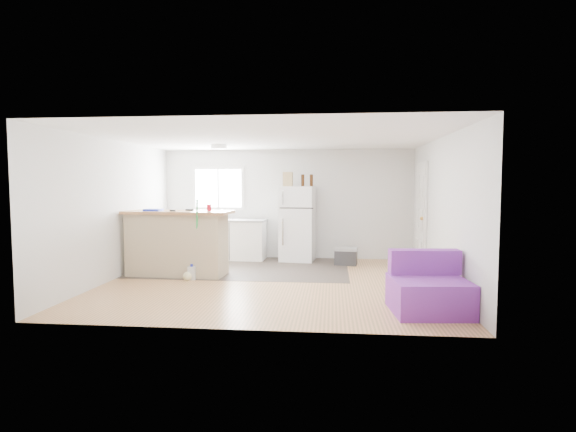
{
  "coord_description": "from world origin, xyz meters",
  "views": [
    {
      "loc": [
        0.99,
        -7.39,
        1.65
      ],
      "look_at": [
        0.2,
        0.7,
        1.06
      ],
      "focal_mm": 28.0,
      "sensor_mm": 36.0,
      "label": 1
    }
  ],
  "objects_px": {
    "mop": "(190,267)",
    "purple_seat": "(428,290)",
    "peninsula": "(177,243)",
    "red_cup": "(209,208)",
    "bottle_right": "(311,180)",
    "blue_tray": "(153,210)",
    "bottle_left": "(303,180)",
    "cleaner_jug": "(192,273)",
    "kitchen_cabinets": "(222,239)",
    "cardboard_box": "(288,179)",
    "refrigerator": "(298,224)",
    "cooler": "(346,256)"
  },
  "relations": [
    {
      "from": "mop",
      "to": "purple_seat",
      "type": "bearing_deg",
      "value": -45.54
    },
    {
      "from": "peninsula",
      "to": "red_cup",
      "type": "height_order",
      "value": "red_cup"
    },
    {
      "from": "red_cup",
      "to": "bottle_right",
      "type": "bearing_deg",
      "value": 44.6
    },
    {
      "from": "blue_tray",
      "to": "bottle_left",
      "type": "xyz_separation_m",
      "value": [
        2.56,
        1.75,
        0.54
      ]
    },
    {
      "from": "peninsula",
      "to": "cleaner_jug",
      "type": "relative_size",
      "value": 7.03
    },
    {
      "from": "cleaner_jug",
      "to": "bottle_right",
      "type": "height_order",
      "value": "bottle_right"
    },
    {
      "from": "kitchen_cabinets",
      "to": "bottle_right",
      "type": "xyz_separation_m",
      "value": [
        1.97,
        -0.08,
        1.28
      ]
    },
    {
      "from": "cardboard_box",
      "to": "bottle_right",
      "type": "relative_size",
      "value": 1.2
    },
    {
      "from": "refrigerator",
      "to": "purple_seat",
      "type": "distance_m",
      "value": 4.22
    },
    {
      "from": "refrigerator",
      "to": "cardboard_box",
      "type": "relative_size",
      "value": 5.32
    },
    {
      "from": "blue_tray",
      "to": "cardboard_box",
      "type": "height_order",
      "value": "cardboard_box"
    },
    {
      "from": "kitchen_cabinets",
      "to": "mop",
      "type": "bearing_deg",
      "value": -88.35
    },
    {
      "from": "cleaner_jug",
      "to": "blue_tray",
      "type": "bearing_deg",
      "value": 155.96
    },
    {
      "from": "blue_tray",
      "to": "bottle_right",
      "type": "height_order",
      "value": "bottle_right"
    },
    {
      "from": "peninsula",
      "to": "refrigerator",
      "type": "height_order",
      "value": "refrigerator"
    },
    {
      "from": "refrigerator",
      "to": "bottle_right",
      "type": "relative_size",
      "value": 6.39
    },
    {
      "from": "kitchen_cabinets",
      "to": "purple_seat",
      "type": "distance_m",
      "value": 5.23
    },
    {
      "from": "blue_tray",
      "to": "cooler",
      "type": "bearing_deg",
      "value": 21.79
    },
    {
      "from": "cooler",
      "to": "red_cup",
      "type": "distance_m",
      "value": 3.0
    },
    {
      "from": "refrigerator",
      "to": "cleaner_jug",
      "type": "xyz_separation_m",
      "value": [
        -1.66,
        -2.13,
        -0.68
      ]
    },
    {
      "from": "kitchen_cabinets",
      "to": "mop",
      "type": "relative_size",
      "value": 1.42
    },
    {
      "from": "kitchen_cabinets",
      "to": "red_cup",
      "type": "xyz_separation_m",
      "value": [
        0.23,
        -1.8,
        0.78
      ]
    },
    {
      "from": "peninsula",
      "to": "blue_tray",
      "type": "xyz_separation_m",
      "value": [
        -0.41,
        -0.06,
        0.59
      ]
    },
    {
      "from": "cleaner_jug",
      "to": "refrigerator",
      "type": "bearing_deg",
      "value": 50.12
    },
    {
      "from": "kitchen_cabinets",
      "to": "bottle_left",
      "type": "height_order",
      "value": "bottle_left"
    },
    {
      "from": "cardboard_box",
      "to": "cleaner_jug",
      "type": "bearing_deg",
      "value": -125.3
    },
    {
      "from": "peninsula",
      "to": "cardboard_box",
      "type": "relative_size",
      "value": 6.45
    },
    {
      "from": "cooler",
      "to": "bottle_right",
      "type": "height_order",
      "value": "bottle_right"
    },
    {
      "from": "bottle_right",
      "to": "peninsula",
      "type": "bearing_deg",
      "value": -143.82
    },
    {
      "from": "mop",
      "to": "cardboard_box",
      "type": "bearing_deg",
      "value": 31.84
    },
    {
      "from": "peninsula",
      "to": "mop",
      "type": "distance_m",
      "value": 0.63
    },
    {
      "from": "cleaner_jug",
      "to": "bottle_left",
      "type": "xyz_separation_m",
      "value": [
        1.77,
        2.07,
        1.6
      ]
    },
    {
      "from": "kitchen_cabinets",
      "to": "cleaner_jug",
      "type": "distance_m",
      "value": 2.19
    },
    {
      "from": "bottle_left",
      "to": "cleaner_jug",
      "type": "bearing_deg",
      "value": -130.56
    },
    {
      "from": "cleaner_jug",
      "to": "purple_seat",
      "type": "bearing_deg",
      "value": -25.25
    },
    {
      "from": "refrigerator",
      "to": "cooler",
      "type": "relative_size",
      "value": 3.2
    },
    {
      "from": "cooler",
      "to": "bottle_left",
      "type": "xyz_separation_m",
      "value": [
        -0.91,
        0.36,
        1.54
      ]
    },
    {
      "from": "mop",
      "to": "bottle_left",
      "type": "xyz_separation_m",
      "value": [
        1.8,
        2.07,
        1.49
      ]
    },
    {
      "from": "refrigerator",
      "to": "bottle_right",
      "type": "xyz_separation_m",
      "value": [
        0.29,
        -0.04,
        0.92
      ]
    },
    {
      "from": "peninsula",
      "to": "bottle_left",
      "type": "bearing_deg",
      "value": 41.61
    },
    {
      "from": "purple_seat",
      "to": "blue_tray",
      "type": "xyz_separation_m",
      "value": [
        -4.43,
        1.9,
        0.9
      ]
    },
    {
      "from": "cleaner_jug",
      "to": "bottle_right",
      "type": "relative_size",
      "value": 1.1
    },
    {
      "from": "purple_seat",
      "to": "cardboard_box",
      "type": "height_order",
      "value": "cardboard_box"
    },
    {
      "from": "red_cup",
      "to": "refrigerator",
      "type": "bearing_deg",
      "value": 50.48
    },
    {
      "from": "kitchen_cabinets",
      "to": "refrigerator",
      "type": "xyz_separation_m",
      "value": [
        1.68,
        -0.04,
        0.35
      ]
    },
    {
      "from": "kitchen_cabinets",
      "to": "refrigerator",
      "type": "height_order",
      "value": "refrigerator"
    },
    {
      "from": "peninsula",
      "to": "red_cup",
      "type": "relative_size",
      "value": 16.13
    },
    {
      "from": "purple_seat",
      "to": "mop",
      "type": "relative_size",
      "value": 0.72
    },
    {
      "from": "peninsula",
      "to": "purple_seat",
      "type": "height_order",
      "value": "peninsula"
    },
    {
      "from": "bottle_right",
      "to": "kitchen_cabinets",
      "type": "bearing_deg",
      "value": 177.61
    }
  ]
}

